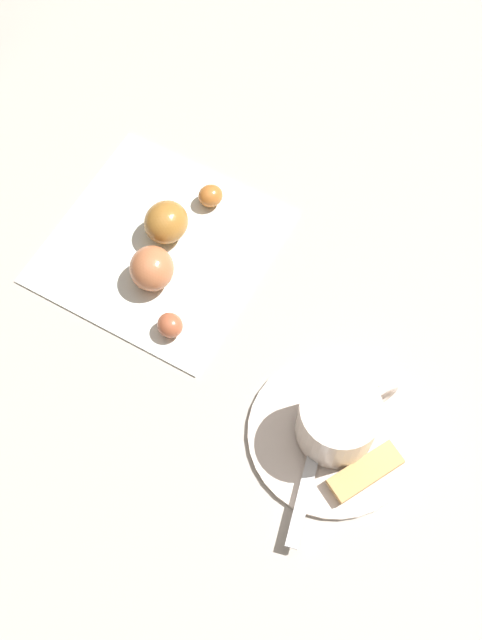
{
  "coord_description": "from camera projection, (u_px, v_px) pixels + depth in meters",
  "views": [
    {
      "loc": [
        -0.15,
        0.22,
        0.56
      ],
      "look_at": [
        -0.02,
        0.01,
        0.03
      ],
      "focal_mm": 43.5,
      "sensor_mm": 36.0,
      "label": 1
    }
  ],
  "objects": [
    {
      "name": "ground_plane",
      "position": [
        224.0,
        318.0,
        0.62
      ],
      "size": [
        1.8,
        1.8,
        0.0
      ],
      "primitive_type": "plane",
      "color": "#ABA297"
    },
    {
      "name": "saucer",
      "position": [
        333.0,
        433.0,
        0.58
      ],
      "size": [
        0.13,
        0.13,
        0.01
      ],
      "primitive_type": "cylinder",
      "color": "silver",
      "rests_on": "ground"
    },
    {
      "name": "espresso_cup",
      "position": [
        340.0,
        419.0,
        0.55
      ],
      "size": [
        0.06,
        0.08,
        0.05
      ],
      "color": "silver",
      "rests_on": "saucer"
    },
    {
      "name": "teaspoon",
      "position": [
        319.0,
        435.0,
        0.57
      ],
      "size": [
        0.05,
        0.12,
        0.01
      ],
      "color": "silver",
      "rests_on": "saucer"
    },
    {
      "name": "sugar_packet",
      "position": [
        365.0,
        472.0,
        0.56
      ],
      "size": [
        0.04,
        0.06,
        0.01
      ],
      "primitive_type": "cube",
      "rotation": [
        0.0,
        0.0,
        10.53
      ],
      "color": "tan",
      "rests_on": "saucer"
    },
    {
      "name": "napkin",
      "position": [
        160.0,
        245.0,
        0.65
      ],
      "size": [
        0.18,
        0.18,
        0.0
      ],
      "primitive_type": "cube",
      "rotation": [
        0.0,
        0.0,
        0.03
      ],
      "color": "silver",
      "rests_on": "ground"
    },
    {
      "name": "croissant",
      "position": [
        163.0,
        248.0,
        0.63
      ],
      "size": [
        0.08,
        0.15,
        0.03
      ],
      "color": "#B7672B",
      "rests_on": "napkin"
    }
  ]
}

